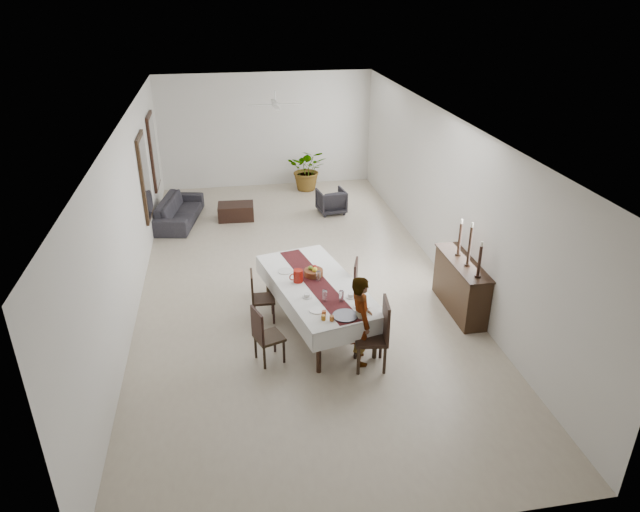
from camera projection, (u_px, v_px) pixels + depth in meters
The scene contains 88 objects.
floor at pixel (295, 279), 11.52m from camera, with size 6.00×12.00×0.00m, color #BCAF95.
ceiling at pixel (292, 120), 10.12m from camera, with size 6.00×12.00×0.02m, color white.
wall_back at pixel (266, 131), 16.14m from camera, with size 6.00×0.02×3.20m, color silver.
wall_front at pixel (375, 422), 5.50m from camera, with size 6.00×0.02×3.20m, color silver.
wall_left at pixel (130, 215), 10.36m from camera, with size 0.02×12.00×3.20m, color silver.
wall_right at pixel (444, 195), 11.28m from camera, with size 0.02×12.00×3.20m, color silver.
dining_table_top at pixel (317, 285), 9.64m from camera, with size 1.09×2.62×0.05m, color black.
table_leg_fl at pixel (319, 351), 8.62m from camera, with size 0.08×0.08×0.76m, color black.
table_leg_fr at pixel (375, 337), 8.95m from camera, with size 0.08×0.08×0.76m, color black.
table_leg_bl at pixel (268, 279), 10.69m from camera, with size 0.08×0.08×0.76m, color black.
table_leg_br at pixel (315, 270), 11.02m from camera, with size 0.08×0.08×0.76m, color black.
tablecloth_top at pixel (317, 283), 9.63m from camera, with size 1.29×2.82×0.01m, color white.
tablecloth_drape_left at pixel (281, 299), 9.47m from camera, with size 0.01×2.82×0.33m, color silver.
tablecloth_drape_right at pixel (351, 285), 9.92m from camera, with size 0.01×2.82×0.33m, color white.
tablecloth_drape_near at pixel (352, 334), 8.53m from camera, with size 1.29×0.01×0.33m, color silver.
tablecloth_drape_far at pixel (289, 258), 10.86m from camera, with size 1.29×0.01×0.33m, color white.
table_runner at pixel (317, 283), 9.62m from camera, with size 0.38×2.73×0.00m, color #53171A.
red_pitcher at pixel (298, 276), 9.62m from camera, with size 0.16×0.16×0.22m, color maroon.
pitcher_handle at pixel (293, 277), 9.58m from camera, with size 0.13×0.13×0.02m, color #981E0B.
wine_glass_near at pixel (341, 296), 9.04m from camera, with size 0.08×0.08×0.19m, color silver.
wine_glass_mid at pixel (325, 296), 9.05m from camera, with size 0.08×0.08×0.19m, color white.
wine_glass_far at pixel (318, 276), 9.65m from camera, with size 0.08×0.08×0.19m, color silver.
teacup_right at pixel (351, 295), 9.18m from camera, with size 0.10×0.10×0.07m, color white.
saucer_right at pixel (351, 297), 9.19m from camera, with size 0.16×0.16×0.01m, color white.
teacup_left at pixel (307, 295), 9.18m from camera, with size 0.10×0.10×0.07m, color silver.
saucer_left at pixel (307, 297), 9.19m from camera, with size 0.16×0.16×0.01m, color silver.
plate_near_right at pixel (362, 306), 8.93m from camera, with size 0.26×0.26×0.02m, color white.
bread_near_right at pixel (362, 304), 8.91m from camera, with size 0.10×0.10×0.10m, color tan.
plate_near_left at pixel (317, 310), 8.83m from camera, with size 0.26×0.26×0.02m, color white.
plate_far_left at pixel (285, 271), 10.00m from camera, with size 0.26×0.26×0.02m, color silver.
serving_tray at pixel (345, 316), 8.67m from camera, with size 0.39×0.39×0.02m, color #414247.
jam_jar_a at pixel (332, 318), 8.54m from camera, with size 0.07×0.07×0.08m, color brown.
jam_jar_b at pixel (323, 318), 8.56m from camera, with size 0.07×0.07×0.08m, color #965E15.
jam_jar_c at pixel (324, 313), 8.67m from camera, with size 0.07×0.07×0.08m, color #923C15.
fruit_basket at pixel (314, 273), 9.84m from camera, with size 0.33×0.33×0.11m, color brown.
fruit_red at pixel (315, 268), 9.84m from camera, with size 0.10×0.10×0.10m, color maroon.
fruit_green at pixel (311, 268), 9.82m from camera, with size 0.09×0.09×0.09m, color olive.
fruit_yellow at pixel (315, 270), 9.76m from camera, with size 0.09×0.09×0.09m, color yellow.
chair_right_near_seat at pixel (370, 338), 8.70m from camera, with size 0.49×0.49×0.06m, color black.
chair_right_near_leg_fl at pixel (385, 360), 8.65m from camera, with size 0.05×0.05×0.48m, color black.
chair_right_near_leg_fr at pixel (381, 345), 9.01m from camera, with size 0.05×0.05×0.48m, color black.
chair_right_near_leg_bl at pixel (358, 361), 8.63m from camera, with size 0.05×0.05×0.48m, color black.
chair_right_near_leg_br at pixel (356, 346), 8.99m from camera, with size 0.05×0.05×0.48m, color black.
chair_right_near_back at pixel (386, 319), 8.57m from camera, with size 0.49×0.04×0.62m, color black.
chair_right_far_seat at pixel (344, 289), 10.22m from camera, with size 0.43×0.43×0.05m, color black.
chair_right_far_leg_fl at pixel (353, 306), 10.14m from camera, with size 0.04×0.04×0.42m, color black.
chair_right_far_leg_fr at pixel (355, 296), 10.45m from camera, with size 0.04×0.04×0.42m, color black.
chair_right_far_leg_bl at pixel (333, 305), 10.19m from camera, with size 0.04×0.04×0.42m, color black.
chair_right_far_leg_br at pixel (336, 295), 10.50m from camera, with size 0.04×0.04×0.42m, color black.
chair_right_far_back at pixel (356, 275), 10.06m from camera, with size 0.43×0.04×0.55m, color black.
chair_left_near_seat at pixel (269, 337), 8.87m from camera, with size 0.41×0.41×0.05m, color black.
chair_left_near_leg_fl at pixel (256, 347), 9.03m from camera, with size 0.04×0.04×0.40m, color black.
chair_left_near_leg_fr at pixel (264, 358), 8.77m from camera, with size 0.04×0.04×0.40m, color black.
chair_left_near_leg_bl at pixel (275, 341), 9.18m from camera, with size 0.04×0.04×0.40m, color black.
chair_left_near_leg_br at pixel (284, 352), 8.91m from camera, with size 0.04×0.04×0.40m, color black.
chair_left_near_back at pixel (257, 325), 8.67m from camera, with size 0.41×0.04×0.52m, color black.
chair_left_far_seat at pixel (263, 299), 9.96m from camera, with size 0.40×0.40×0.05m, color black.
chair_left_far_leg_fl at pixel (254, 306), 10.18m from camera, with size 0.04×0.04×0.39m, color black.
chair_left_far_leg_fr at pixel (255, 315), 9.89m from camera, with size 0.04×0.04×0.39m, color black.
chair_left_far_leg_bl at pixel (272, 304), 10.22m from camera, with size 0.04×0.04×0.39m, color black.
chair_left_far_leg_br at pixel (274, 314), 9.93m from camera, with size 0.04×0.04×0.39m, color black.
chair_left_far_back at pixel (252, 286), 9.82m from camera, with size 0.40×0.04×0.51m, color black.
woman at pixel (361, 320), 8.72m from camera, with size 0.54×0.36×1.49m, color #999DA1.
sideboard_body at pixel (461, 287), 10.24m from camera, with size 0.42×1.58×0.95m, color black.
sideboard_top at pixel (464, 262), 10.02m from camera, with size 0.46×1.65×0.03m, color black.
candlestick_near_base at pixel (477, 276), 9.49m from camera, with size 0.11×0.11×0.03m, color black.
candlestick_near_shaft at pixel (480, 261), 9.37m from camera, with size 0.05×0.05×0.53m, color black.
candlestick_near_candle at pixel (482, 244), 9.24m from camera, with size 0.04×0.04×0.08m, color silver.
candlestick_mid_base at pixel (467, 265), 9.87m from camera, with size 0.11×0.11×0.03m, color black.
candlestick_mid_shaft at pixel (470, 246), 9.71m from camera, with size 0.05×0.05×0.69m, color black.
candlestick_mid_candle at pixel (472, 225), 9.54m from camera, with size 0.04×0.04×0.08m, color beige.
candlestick_far_base at pixel (458, 254), 10.24m from camera, with size 0.11×0.11×0.03m, color black.
candlestick_far_shaft at pixel (460, 239), 10.11m from camera, with size 0.05×0.05×0.58m, color black.
candlestick_far_candle at pixel (462, 221), 9.96m from camera, with size 0.04×0.04×0.08m, color white.
sofa at pixel (179, 211), 14.10m from camera, with size 2.06×0.81×0.60m, color #2B292E.
armchair at pixel (331, 201), 14.67m from camera, with size 0.67×0.69×0.63m, color #27252A.
coffee_table at pixel (236, 212), 14.33m from camera, with size 0.88×0.59×0.39m, color black.
potted_plant at pixel (308, 169), 16.18m from camera, with size 1.09×0.94×1.21m, color #2E6026.
mirror_frame_near at pixel (145, 177), 12.31m from camera, with size 0.06×1.05×1.85m, color black.
mirror_glass_near at pixel (146, 177), 12.32m from camera, with size 0.01×0.90×1.70m, color silver.
mirror_frame_far at pixel (153, 151), 14.17m from camera, with size 0.06×1.05×1.85m, color black.
mirror_glass_far at pixel (155, 151), 14.18m from camera, with size 0.01×0.90×1.70m, color silver.
fan_rod at pixel (275, 95), 12.82m from camera, with size 0.04×0.04×0.20m, color white.
fan_hub at pixel (275, 105), 12.91m from camera, with size 0.16×0.16×0.08m, color white.
fan_blade_n at pixel (274, 102), 13.22m from camera, with size 0.10×0.55×0.01m, color silver.
fan_blade_s at pixel (277, 108), 12.60m from camera, with size 0.10×0.55×0.01m, color white.
fan_blade_e at pixel (291, 104), 12.96m from camera, with size 0.55×0.10×0.01m, color white.
fan_blade_w at pixel (260, 105), 12.86m from camera, with size 0.55×0.10×0.01m, color white.
Camera 1 is at (-1.25, -10.10, 5.44)m, focal length 32.00 mm.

